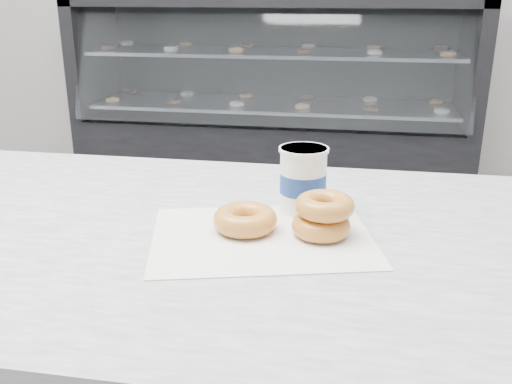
# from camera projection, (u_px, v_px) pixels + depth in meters

# --- Properties ---
(display_case) EXTENTS (2.40, 0.74, 1.25)m
(display_case) POSITION_uv_depth(u_px,v_px,m) (273.00, 118.00, 3.62)
(display_case) COLOR black
(display_case) RESTS_ON ground
(wax_paper) EXTENTS (0.39, 0.34, 0.00)m
(wax_paper) POSITION_uv_depth(u_px,v_px,m) (262.00, 237.00, 0.89)
(wax_paper) COLOR silver
(wax_paper) RESTS_ON counter
(donut_single) EXTENTS (0.13, 0.13, 0.04)m
(donut_single) POSITION_uv_depth(u_px,v_px,m) (245.00, 219.00, 0.91)
(donut_single) COLOR #D3853A
(donut_single) RESTS_ON wax_paper
(donut_stack) EXTENTS (0.13, 0.13, 0.06)m
(donut_stack) POSITION_uv_depth(u_px,v_px,m) (323.00, 216.00, 0.88)
(donut_stack) COLOR #D3853A
(donut_stack) RESTS_ON wax_paper
(coffee_cup) EXTENTS (0.10, 0.10, 0.11)m
(coffee_cup) POSITION_uv_depth(u_px,v_px,m) (303.00, 179.00, 0.98)
(coffee_cup) COLOR white
(coffee_cup) RESTS_ON counter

